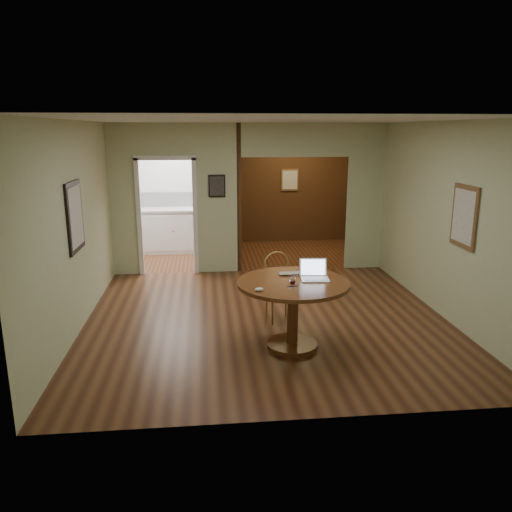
{
  "coord_description": "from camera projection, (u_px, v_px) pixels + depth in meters",
  "views": [
    {
      "loc": [
        -0.82,
        -6.5,
        2.58
      ],
      "look_at": [
        -0.17,
        -0.2,
        0.97
      ],
      "focal_mm": 35.0,
      "sensor_mm": 36.0,
      "label": 1
    }
  ],
  "objects": [
    {
      "name": "mouse",
      "position": [
        259.0,
        289.0,
        5.53
      ],
      "size": [
        0.11,
        0.08,
        0.04
      ],
      "primitive_type": "ellipsoid",
      "rotation": [
        0.0,
        0.0,
        0.26
      ],
      "color": "white",
      "rests_on": "dining_table"
    },
    {
      "name": "floor",
      "position": [
        267.0,
        319.0,
        6.98
      ],
      "size": [
        5.0,
        5.0,
        0.0
      ],
      "primitive_type": "plane",
      "color": "#402012",
      "rests_on": "ground"
    },
    {
      "name": "dining_table",
      "position": [
        293.0,
        299.0,
        5.95
      ],
      "size": [
        1.34,
        1.34,
        0.84
      ],
      "rotation": [
        0.0,
        0.0,
        0.27
      ],
      "color": "#5D3117",
      "rests_on": "ground"
    },
    {
      "name": "pen",
      "position": [
        292.0,
        286.0,
        5.7
      ],
      "size": [
        0.13,
        0.03,
        0.01
      ],
      "primitive_type": "cylinder",
      "rotation": [
        0.0,
        1.57,
        0.16
      ],
      "color": "#0C1259",
      "rests_on": "dining_table"
    },
    {
      "name": "room_shell",
      "position": [
        223.0,
        199.0,
        9.6
      ],
      "size": [
        5.2,
        7.5,
        5.0
      ],
      "color": "silver",
      "rests_on": "ground"
    },
    {
      "name": "closed_laptop",
      "position": [
        292.0,
        275.0,
        6.13
      ],
      "size": [
        0.34,
        0.24,
        0.03
      ],
      "primitive_type": "imported",
      "rotation": [
        0.0,
        0.0,
        0.1
      ],
      "color": "silver",
      "rests_on": "dining_table"
    },
    {
      "name": "open_laptop",
      "position": [
        314.0,
        274.0,
        5.99
      ],
      "size": [
        0.35,
        0.32,
        0.23
      ],
      "rotation": [
        0.0,
        0.0,
        -0.1
      ],
      "color": "white",
      "rests_on": "dining_table"
    },
    {
      "name": "wine_glass",
      "position": [
        293.0,
        280.0,
        5.8
      ],
      "size": [
        0.08,
        0.08,
        0.09
      ],
      "primitive_type": null,
      "color": "white",
      "rests_on": "dining_table"
    },
    {
      "name": "chair",
      "position": [
        278.0,
        282.0,
        6.89
      ],
      "size": [
        0.46,
        0.46,
        0.95
      ],
      "rotation": [
        0.0,
        0.0,
        0.15
      ],
      "color": "#A46D3A",
      "rests_on": "ground"
    },
    {
      "name": "grocery_bag",
      "position": [
        206.0,
        202.0,
        10.68
      ],
      "size": [
        0.31,
        0.28,
        0.27
      ],
      "primitive_type": "ellipsoid",
      "rotation": [
        0.0,
        0.0,
        -0.22
      ],
      "color": "beige",
      "rests_on": "kitchen_cabinet"
    },
    {
      "name": "kitchen_cabinet",
      "position": [
        181.0,
        230.0,
        10.78
      ],
      "size": [
        2.06,
        0.6,
        0.94
      ],
      "color": "white",
      "rests_on": "ground"
    }
  ]
}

